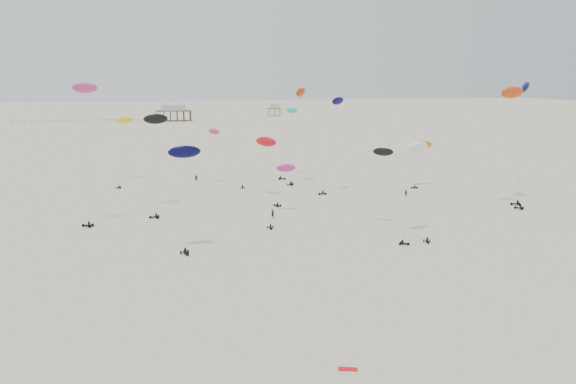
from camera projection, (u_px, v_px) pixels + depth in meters
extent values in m
plane|color=beige|center=(217.00, 151.00, 205.13)|extent=(900.00, 900.00, 0.00)
cube|color=brown|center=(174.00, 111.00, 344.58)|extent=(21.00, 13.00, 0.30)
cube|color=silver|center=(174.00, 108.00, 344.23)|extent=(14.00, 8.40, 3.20)
cube|color=#B2B2AD|center=(173.00, 105.00, 343.88)|extent=(15.00, 9.00, 0.30)
cube|color=brown|center=(275.00, 108.00, 389.23)|extent=(9.00, 7.00, 0.30)
cube|color=silver|center=(275.00, 106.00, 388.96)|extent=(5.60, 4.20, 2.40)
cube|color=#B2B2AD|center=(275.00, 104.00, 388.69)|extent=(6.00, 4.50, 0.30)
cube|color=black|center=(85.00, 120.00, 333.75)|extent=(80.00, 0.10, 0.10)
cylinder|color=gray|center=(279.00, 197.00, 105.82)|extent=(0.03, 0.03, 16.23)
ellipsoid|color=#C52E88|center=(286.00, 168.00, 111.89)|extent=(3.95, 1.61, 1.96)
cylinder|color=gray|center=(228.00, 160.00, 138.23)|extent=(0.03, 0.03, 15.65)
ellipsoid|color=#E2357B|center=(214.00, 131.00, 140.32)|extent=(3.52, 3.94, 1.90)
cylinder|color=gray|center=(86.00, 158.00, 100.44)|extent=(0.03, 0.03, 23.39)
ellipsoid|color=#D73282|center=(85.00, 88.00, 99.85)|extent=(4.66, 2.39, 2.23)
cylinder|color=gray|center=(404.00, 195.00, 96.30)|extent=(0.03, 0.03, 18.28)
ellipsoid|color=black|center=(383.00, 152.00, 101.13)|extent=(3.93, 3.16, 1.85)
cylinder|color=gray|center=(411.00, 196.00, 92.81)|extent=(0.03, 0.03, 15.87)
ellipsoid|color=white|center=(417.00, 148.00, 95.29)|extent=(5.32, 3.32, 2.47)
cylinder|color=gray|center=(122.00, 154.00, 140.60)|extent=(0.03, 0.03, 18.76)
ellipsoid|color=yellow|center=(124.00, 120.00, 145.00)|extent=(4.96, 3.67, 2.28)
cylinder|color=gray|center=(185.00, 204.00, 85.58)|extent=(0.03, 0.03, 14.13)
ellipsoid|color=#040436|center=(184.00, 152.00, 85.76)|extent=(5.13, 2.43, 2.51)
cylinder|color=gray|center=(516.00, 151.00, 115.08)|extent=(0.03, 0.03, 22.42)
ellipsoid|color=#DD3F0F|center=(512.00, 92.00, 115.47)|extent=(6.20, 3.31, 2.92)
cylinder|color=gray|center=(155.00, 167.00, 111.01)|extent=(0.03, 0.03, 20.17)
ellipsoid|color=black|center=(156.00, 119.00, 114.80)|extent=(5.13, 2.41, 2.44)
cylinder|color=gray|center=(418.00, 167.00, 137.13)|extent=(0.03, 0.03, 9.77)
ellipsoid|color=orange|center=(422.00, 145.00, 138.18)|extent=(5.54, 2.63, 2.71)
cylinder|color=gray|center=(287.00, 144.00, 150.47)|extent=(0.03, 0.03, 18.89)
ellipsoid|color=#1CC7D7|center=(292.00, 110.00, 153.24)|extent=(3.28, 3.73, 1.81)
cylinder|color=gray|center=(330.00, 148.00, 128.96)|extent=(0.03, 0.03, 20.49)
ellipsoid|color=#0A0548|center=(338.00, 101.00, 129.13)|extent=(4.54, 4.10, 2.19)
cylinder|color=gray|center=(271.00, 174.00, 121.59)|extent=(0.03, 0.03, 16.26)
ellipsoid|color=red|center=(266.00, 142.00, 126.20)|extent=(5.22, 5.26, 2.67)
cylinder|color=gray|center=(296.00, 139.00, 140.34)|extent=(0.03, 0.03, 21.80)
ellipsoid|color=#BD310D|center=(301.00, 92.00, 140.67)|extent=(4.78, 5.77, 2.75)
cylinder|color=gray|center=(521.00, 146.00, 118.90)|extent=(0.03, 0.03, 23.70)
ellipsoid|color=#050D46|center=(525.00, 87.00, 119.70)|extent=(4.92, 5.79, 2.75)
imported|color=black|center=(273.00, 218.00, 107.43)|extent=(0.89, 0.91, 2.08)
imported|color=black|center=(406.00, 196.00, 126.84)|extent=(1.04, 0.78, 1.88)
imported|color=black|center=(196.00, 182.00, 144.95)|extent=(0.88, 0.65, 2.28)
cube|color=red|center=(348.00, 369.00, 51.80)|extent=(1.93, 1.23, 0.07)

